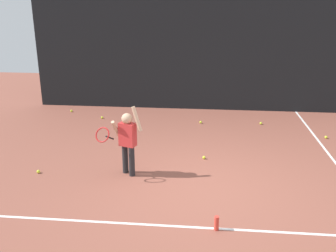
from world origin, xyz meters
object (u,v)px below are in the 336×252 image
at_px(tennis_player, 127,138).
at_px(tennis_ball_5, 204,157).
at_px(tennis_ball_3, 326,137).
at_px(tennis_ball_6, 201,122).
at_px(tennis_ball_0, 38,172).
at_px(water_bottle, 217,223).
at_px(tennis_ball_4, 102,118).
at_px(tennis_ball_2, 71,111).
at_px(tennis_ball_1, 261,123).

xyz_separation_m(tennis_player, tennis_ball_5, (1.43, 0.86, -0.69)).
distance_m(tennis_player, tennis_ball_3, 4.96).
distance_m(tennis_ball_3, tennis_ball_6, 3.11).
bearing_deg(tennis_ball_0, water_bottle, -24.56).
bearing_deg(tennis_ball_3, tennis_ball_6, 164.04).
relative_size(tennis_ball_5, tennis_ball_6, 1.00).
distance_m(tennis_ball_4, tennis_ball_6, 2.73).
xyz_separation_m(water_bottle, tennis_ball_0, (-3.34, 1.53, -0.08)).
height_order(tennis_player, water_bottle, tennis_player).
relative_size(tennis_ball_2, tennis_ball_6, 1.00).
xyz_separation_m(tennis_ball_2, tennis_ball_6, (3.80, -0.68, 0.00)).
xyz_separation_m(water_bottle, tennis_ball_3, (2.68, 4.01, -0.08)).
bearing_deg(tennis_ball_2, tennis_ball_5, -37.83).
distance_m(tennis_ball_0, tennis_ball_6, 4.51).
bearing_deg(tennis_player, tennis_ball_5, 50.80).
bearing_deg(tennis_ball_3, tennis_ball_5, -152.61).
xyz_separation_m(tennis_ball_0, tennis_ball_2, (-0.76, 4.02, 0.00)).
relative_size(water_bottle, tennis_ball_0, 3.33).
distance_m(tennis_player, tennis_ball_6, 3.54).
relative_size(tennis_ball_4, tennis_ball_5, 1.00).
height_order(water_bottle, tennis_ball_0, water_bottle).
bearing_deg(tennis_ball_6, tennis_ball_5, -87.40).
height_order(tennis_player, tennis_ball_3, tennis_player).
relative_size(tennis_player, tennis_ball_3, 20.46).
relative_size(tennis_ball_3, tennis_ball_5, 1.00).
bearing_deg(tennis_ball_4, tennis_ball_0, -95.02).
distance_m(tennis_ball_4, tennis_ball_5, 3.78).
xyz_separation_m(water_bottle, tennis_ball_4, (-3.04, 5.01, -0.08)).
xyz_separation_m(tennis_ball_0, tennis_ball_5, (3.14, 0.99, 0.00)).
height_order(tennis_ball_1, tennis_ball_2, same).
height_order(tennis_ball_0, tennis_ball_5, same).
relative_size(tennis_ball_1, tennis_ball_5, 1.00).
relative_size(tennis_ball_1, tennis_ball_4, 1.00).
bearing_deg(tennis_ball_1, tennis_ball_4, 178.95).
height_order(tennis_player, tennis_ball_0, tennis_player).
distance_m(tennis_ball_0, tennis_ball_3, 6.52).
relative_size(tennis_ball_0, tennis_ball_3, 1.00).
height_order(tennis_ball_0, tennis_ball_3, same).
xyz_separation_m(tennis_ball_3, tennis_ball_5, (-2.89, -1.49, 0.00)).
relative_size(tennis_player, tennis_ball_1, 20.46).
relative_size(tennis_player, tennis_ball_6, 20.46).
distance_m(tennis_ball_0, tennis_ball_2, 4.09).
bearing_deg(tennis_ball_1, water_bottle, -104.55).
xyz_separation_m(tennis_player, water_bottle, (1.63, -1.66, -0.62)).
height_order(tennis_ball_3, tennis_ball_4, same).
height_order(tennis_player, tennis_ball_6, tennis_player).
height_order(tennis_ball_4, tennis_ball_5, same).
distance_m(water_bottle, tennis_ball_2, 6.90).
xyz_separation_m(tennis_ball_3, tennis_ball_6, (-2.99, 0.86, 0.00)).
height_order(tennis_ball_1, tennis_ball_3, same).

